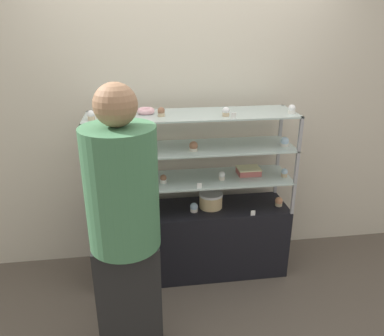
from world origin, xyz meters
name	(u,v)px	position (x,y,z in m)	size (l,w,h in m)	color
ground_plane	(192,270)	(0.00, 0.00, 0.00)	(20.00, 20.00, 0.00)	brown
back_wall	(186,116)	(0.00, 0.35, 1.30)	(8.00, 0.05, 2.60)	beige
display_base	(192,240)	(0.00, 0.00, 0.31)	(1.58, 0.42, 0.61)	black
display_riser_lower	(192,180)	(0.00, 0.00, 0.86)	(1.58, 0.42, 0.26)	#99999E
display_riser_middle	(192,149)	(0.00, 0.00, 1.12)	(1.58, 0.42, 0.26)	#99999E
display_riser_upper	(192,116)	(0.00, 0.00, 1.39)	(1.58, 0.42, 0.26)	#99999E
layer_cake_centerpiece	(211,200)	(0.16, 0.00, 0.68)	(0.20, 0.20, 0.13)	#DBBC84
sheet_cake_frosted	(249,171)	(0.47, 0.03, 0.90)	(0.18, 0.15, 0.06)	#C66660
cupcake_0	(100,212)	(-0.73, -0.04, 0.65)	(0.06, 0.06, 0.08)	beige
cupcake_1	(194,207)	(0.01, -0.06, 0.65)	(0.06, 0.06, 0.08)	white
cupcake_2	(279,202)	(0.72, -0.05, 0.65)	(0.06, 0.06, 0.08)	#CCB28C
price_tag_0	(253,213)	(0.46, -0.19, 0.63)	(0.04, 0.00, 0.04)	white
cupcake_3	(95,183)	(-0.75, -0.06, 0.91)	(0.05, 0.05, 0.07)	beige
cupcake_4	(163,179)	(-0.23, -0.05, 0.91)	(0.05, 0.05, 0.07)	white
cupcake_5	(222,176)	(0.23, -0.05, 0.91)	(0.05, 0.05, 0.07)	beige
cupcake_6	(284,173)	(0.74, -0.06, 0.91)	(0.05, 0.05, 0.07)	#CCB28C
price_tag_1	(199,186)	(0.03, -0.19, 0.90)	(0.04, 0.00, 0.04)	white
cupcake_7	(94,151)	(-0.73, -0.09, 1.17)	(0.07, 0.07, 0.07)	beige
cupcake_8	(194,147)	(0.00, -0.08, 1.17)	(0.07, 0.07, 0.07)	beige
cupcake_9	(285,142)	(0.72, -0.07, 1.17)	(0.07, 0.07, 0.07)	white
price_tag_2	(123,156)	(-0.52, -0.19, 1.16)	(0.04, 0.00, 0.04)	white
cupcake_10	(91,115)	(-0.72, -0.08, 1.43)	(0.05, 0.05, 0.07)	#CCB28C
cupcake_11	(161,112)	(-0.23, -0.05, 1.43)	(0.05, 0.05, 0.07)	#CCB28C
cupcake_12	(226,112)	(0.23, -0.10, 1.43)	(0.05, 0.05, 0.07)	#CCB28C
cupcake_13	(292,109)	(0.74, -0.09, 1.43)	(0.05, 0.05, 0.07)	white
price_tag_3	(234,116)	(0.27, -0.19, 1.42)	(0.04, 0.00, 0.04)	white
donut_glazed	(146,111)	(-0.34, 0.06, 1.42)	(0.13, 0.13, 0.04)	#EFB2BC
customer_figure	(125,225)	(-0.51, -0.78, 0.94)	(0.41, 0.41, 1.77)	black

